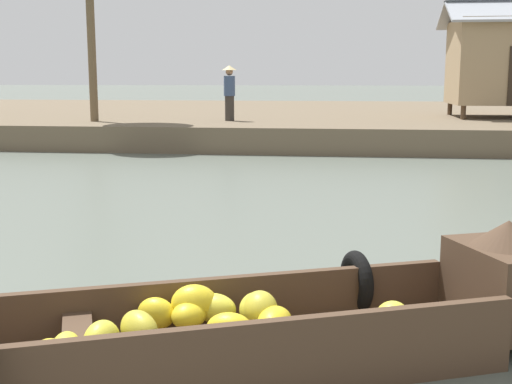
{
  "coord_description": "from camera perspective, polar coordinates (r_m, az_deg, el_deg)",
  "views": [
    {
      "loc": [
        1.38,
        0.06,
        2.04
      ],
      "look_at": [
        0.48,
        7.19,
        0.8
      ],
      "focal_mm": 46.92,
      "sensor_mm": 36.0,
      "label": 1
    }
  ],
  "objects": [
    {
      "name": "riverbank_strip",
      "position": [
        27.44,
        4.29,
        6.27
      ],
      "size": [
        160.0,
        20.0,
        0.71
      ],
      "primitive_type": "cube",
      "color": "brown",
      "rests_on": "ground"
    },
    {
      "name": "ground_plane",
      "position": [
        10.24,
        -0.72,
        -1.68
      ],
      "size": [
        300.0,
        300.0,
        0.0
      ],
      "primitive_type": "plane",
      "color": "#596056"
    },
    {
      "name": "stilt_house_mid_left",
      "position": [
        23.68,
        20.88,
        10.47
      ],
      "size": [
        4.38,
        3.54,
        3.85
      ],
      "color": "#4C3826",
      "rests_on": "riverbank_strip"
    },
    {
      "name": "vendor_person",
      "position": [
        20.45,
        -2.28,
        8.68
      ],
      "size": [
        0.44,
        0.44,
        1.66
      ],
      "color": "#332D28",
      "rests_on": "riverbank_strip"
    },
    {
      "name": "banana_boat",
      "position": [
        4.7,
        -4.07,
        -11.42
      ],
      "size": [
        5.26,
        2.84,
        0.96
      ],
      "color": "#473323",
      "rests_on": "ground"
    }
  ]
}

